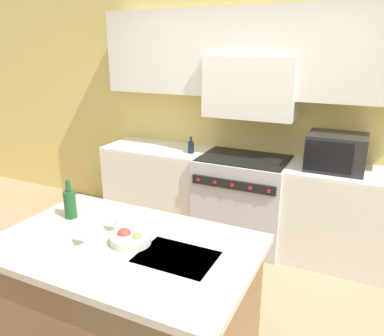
# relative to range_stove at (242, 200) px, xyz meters

# --- Properties ---
(ground_plane) EXTENTS (10.00, 10.00, 0.00)m
(ground_plane) POSITION_rel_range_stove_xyz_m (0.00, -1.58, -0.48)
(ground_plane) COLOR #997F5B
(back_cabinetry) EXTENTS (10.00, 0.46, 2.70)m
(back_cabinetry) POSITION_rel_range_stove_xyz_m (0.00, 0.28, 1.11)
(back_cabinetry) COLOR #DBC166
(back_cabinetry) RESTS_ON ground_plane
(back_counter) EXTENTS (3.26, 0.62, 0.94)m
(back_counter) POSITION_rel_range_stove_xyz_m (-0.00, 0.02, -0.01)
(back_counter) COLOR silver
(back_counter) RESTS_ON ground_plane
(range_stove) EXTENTS (0.92, 0.70, 0.95)m
(range_stove) POSITION_rel_range_stove_xyz_m (0.00, 0.00, 0.00)
(range_stove) COLOR #B7B7BC
(range_stove) RESTS_ON ground_plane
(microwave) EXTENTS (0.52, 0.42, 0.34)m
(microwave) POSITION_rel_range_stove_xyz_m (0.87, 0.02, 0.63)
(microwave) COLOR black
(microwave) RESTS_ON back_counter
(kitchen_island) EXTENTS (1.60, 1.00, 0.90)m
(kitchen_island) POSITION_rel_range_stove_xyz_m (-0.14, -1.91, -0.02)
(kitchen_island) COLOR brown
(kitchen_island) RESTS_ON ground_plane
(wine_bottle) EXTENTS (0.08, 0.08, 0.27)m
(wine_bottle) POSITION_rel_range_stove_xyz_m (-0.68, -1.77, 0.53)
(wine_bottle) COLOR #194723
(wine_bottle) RESTS_ON kitchen_island
(wine_glass_near) EXTENTS (0.06, 0.06, 0.20)m
(wine_glass_near) POSITION_rel_range_stove_xyz_m (-0.33, -2.04, 0.56)
(wine_glass_near) COLOR white
(wine_glass_near) RESTS_ON kitchen_island
(wine_glass_far) EXTENTS (0.06, 0.06, 0.20)m
(wine_glass_far) POSITION_rel_range_stove_xyz_m (-0.27, -1.81, 0.56)
(wine_glass_far) COLOR white
(wine_glass_far) RESTS_ON kitchen_island
(fruit_bowl) EXTENTS (0.24, 0.24, 0.09)m
(fruit_bowl) POSITION_rel_range_stove_xyz_m (-0.11, -1.89, 0.46)
(fruit_bowl) COLOR silver
(fruit_bowl) RESTS_ON kitchen_island
(oil_bottle_on_counter) EXTENTS (0.07, 0.07, 0.18)m
(oil_bottle_on_counter) POSITION_rel_range_stove_xyz_m (-0.58, -0.05, 0.53)
(oil_bottle_on_counter) COLOR black
(oil_bottle_on_counter) RESTS_ON back_counter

